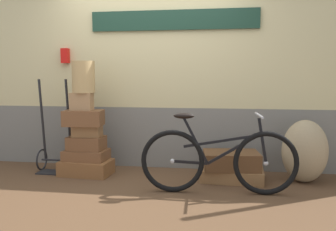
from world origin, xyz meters
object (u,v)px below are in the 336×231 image
object	(u,v)px
suitcase_1	(86,155)
suitcase_4	(84,118)
suitcase_3	(87,131)
suitcase_6	(232,175)
wicker_basket	(83,77)
luggage_trolley	(56,151)
suitcase_7	(231,160)
suitcase_5	(82,102)
suitcase_2	(86,143)
suitcase_0	(86,167)
burlap_sack	(305,151)
bicycle	(218,160)

from	to	relation	value
suitcase_1	suitcase_4	distance (m)	0.48
suitcase_1	suitcase_3	bearing A→B (deg)	40.75
suitcase_6	wicker_basket	size ratio (longest dim) A/B	1.86
suitcase_6	suitcase_3	bearing A→B (deg)	-176.99
suitcase_4	luggage_trolley	size ratio (longest dim) A/B	0.39
suitcase_4	suitcase_1	bearing A→B (deg)	74.51
suitcase_7	suitcase_1	bearing A→B (deg)	173.26
suitcase_5	suitcase_7	bearing A→B (deg)	-2.85
suitcase_7	luggage_trolley	size ratio (longest dim) A/B	0.54
suitcase_3	suitcase_2	bearing A→B (deg)	-164.49
suitcase_0	burlap_sack	size ratio (longest dim) A/B	0.85
suitcase_4	suitcase_5	xyz separation A→B (m)	(-0.02, 0.00, 0.20)
luggage_trolley	bicycle	distance (m)	2.19
suitcase_1	suitcase_5	size ratio (longest dim) A/B	2.02
suitcase_0	suitcase_5	bearing A→B (deg)	-171.87
suitcase_2	burlap_sack	size ratio (longest dim) A/B	0.60
burlap_sack	bicycle	world-z (taller)	bicycle
suitcase_6	suitcase_7	xyz separation A→B (m)	(-0.02, -0.00, 0.17)
suitcase_4	suitcase_7	world-z (taller)	suitcase_4
burlap_sack	suitcase_2	bearing A→B (deg)	-179.02
suitcase_1	wicker_basket	size ratio (longest dim) A/B	1.36
suitcase_3	wicker_basket	size ratio (longest dim) A/B	0.89
suitcase_1	suitcase_7	xyz separation A→B (m)	(1.82, -0.01, -0.00)
suitcase_0	suitcase_4	world-z (taller)	suitcase_4
suitcase_1	wicker_basket	xyz separation A→B (m)	(-0.01, -0.01, 0.99)
luggage_trolley	bicycle	world-z (taller)	luggage_trolley
luggage_trolley	burlap_sack	world-z (taller)	luggage_trolley
suitcase_5	suitcase_2	bearing A→B (deg)	54.08
luggage_trolley	suitcase_1	bearing A→B (deg)	-8.16
suitcase_3	suitcase_5	world-z (taller)	suitcase_5
suitcase_4	suitcase_6	distance (m)	1.95
burlap_sack	suitcase_3	bearing A→B (deg)	-179.12
suitcase_4	suitcase_7	xyz separation A→B (m)	(1.82, 0.03, -0.48)
suitcase_4	wicker_basket	bearing A→B (deg)	80.92
suitcase_7	luggage_trolley	world-z (taller)	luggage_trolley
suitcase_1	wicker_basket	world-z (taller)	wicker_basket
suitcase_3	suitcase_7	bearing A→B (deg)	-4.90
bicycle	suitcase_1	bearing A→B (deg)	162.97
wicker_basket	suitcase_0	bearing A→B (deg)	-54.19
suitcase_2	wicker_basket	bearing A→B (deg)	-107.77
suitcase_1	bicycle	xyz separation A→B (m)	(1.67, -0.51, 0.11)
suitcase_2	luggage_trolley	xyz separation A→B (m)	(-0.45, 0.06, -0.12)
suitcase_2	suitcase_4	bearing A→B (deg)	-98.53
suitcase_7	suitcase_5	bearing A→B (deg)	174.46
suitcase_0	suitcase_1	distance (m)	0.16
suitcase_2	suitcase_6	bearing A→B (deg)	1.95
bicycle	luggage_trolley	bearing A→B (deg)	164.78
suitcase_1	suitcase_3	xyz separation A→B (m)	(0.02, 0.01, 0.31)
suitcase_0	burlap_sack	bearing A→B (deg)	5.61
suitcase_6	suitcase_7	world-z (taller)	suitcase_7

